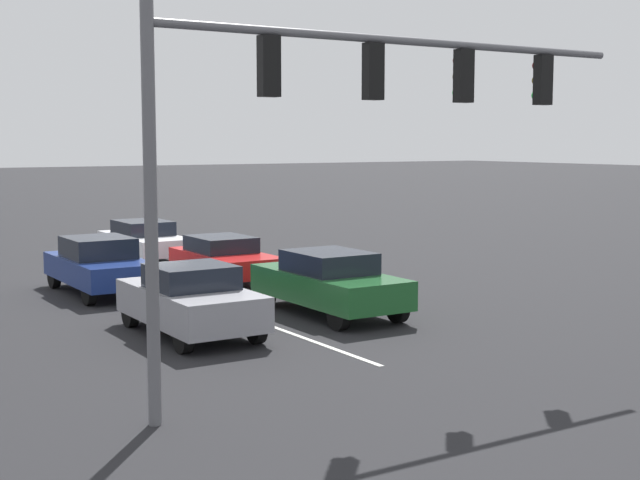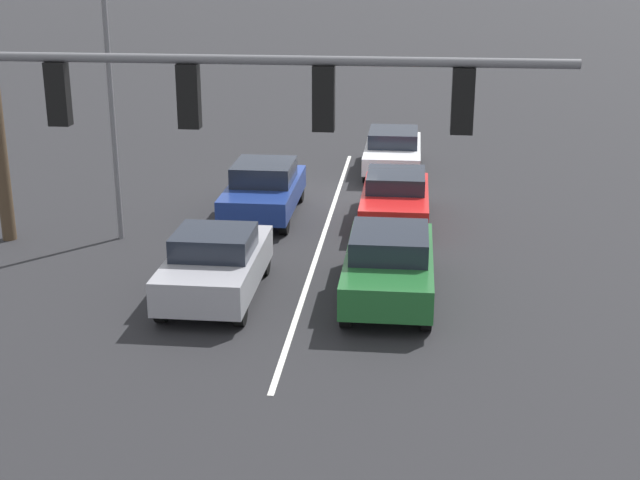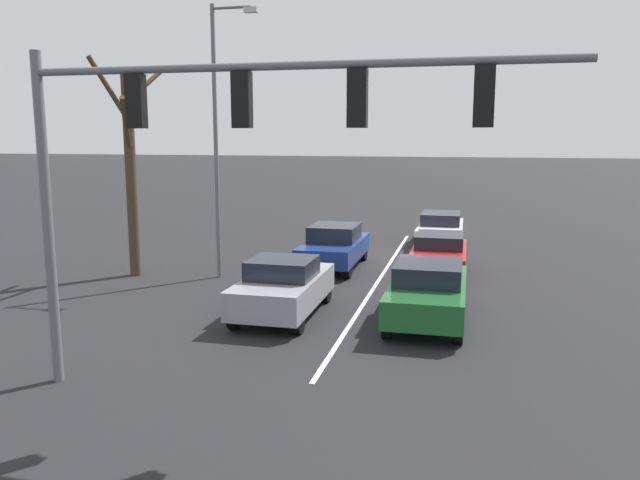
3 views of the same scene
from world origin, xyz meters
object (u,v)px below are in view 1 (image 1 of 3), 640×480
Objects in this scene: car_darkgreen_leftlane_front at (329,282)px; car_red_leftlane_second at (224,258)px; car_navy_midlane_second at (99,265)px; car_gray_midlane_front at (191,300)px; traffic_signal_gantry at (341,106)px; car_silver_leftlane_third at (144,240)px.

car_red_leftlane_second is (0.01, -5.84, -0.07)m from car_darkgreen_leftlane_front.
car_navy_midlane_second is (3.83, -5.98, -0.00)m from car_darkgreen_leftlane_front.
car_gray_midlane_front reaches higher than car_darkgreen_leftlane_front.
car_navy_midlane_second is at bearing -57.35° from car_darkgreen_leftlane_front.
traffic_signal_gantry is (-0.36, 5.48, 4.07)m from car_gray_midlane_front.
car_navy_midlane_second is 12.51m from traffic_signal_gantry.
car_silver_leftlane_third is (-3.61, -12.25, -0.03)m from car_gray_midlane_front.
car_navy_midlane_second is at bearing 58.71° from car_silver_leftlane_third.
traffic_signal_gantry is (3.49, 11.69, 4.11)m from car_red_leftlane_second.
car_red_leftlane_second is at bearing 92.29° from car_silver_leftlane_third.
car_red_leftlane_second is at bearing -106.63° from traffic_signal_gantry.
traffic_signal_gantry is at bearing 79.60° from car_silver_leftlane_third.
car_silver_leftlane_third is at bearing -106.42° from car_gray_midlane_front.
car_red_leftlane_second is (-3.85, -6.21, -0.05)m from car_gray_midlane_front.
car_darkgreen_leftlane_front is 0.99× the size of car_silver_leftlane_third.
traffic_signal_gantry reaches higher than car_navy_midlane_second.
car_darkgreen_leftlane_front is 11.87m from car_silver_leftlane_third.
car_silver_leftlane_third is at bearing -100.40° from traffic_signal_gantry.
car_gray_midlane_front is at bearing 5.57° from car_darkgreen_leftlane_front.
car_darkgreen_leftlane_front is (-3.86, -0.38, 0.03)m from car_gray_midlane_front.
car_gray_midlane_front is 0.93× the size of car_navy_midlane_second.
car_silver_leftlane_third is (0.24, -6.03, 0.01)m from car_red_leftlane_second.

